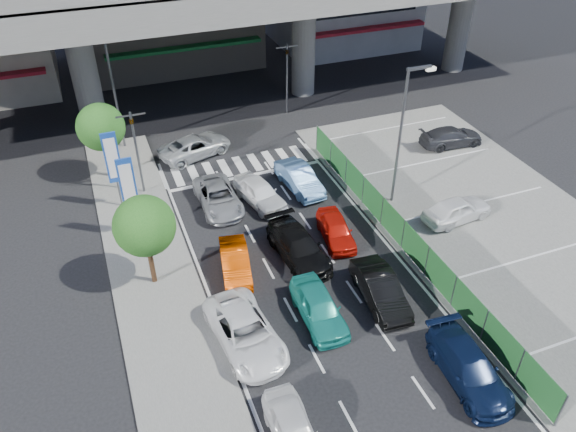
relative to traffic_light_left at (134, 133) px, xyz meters
name	(u,v)px	position (x,y,z in m)	size (l,w,h in m)	color
ground	(323,301)	(6.20, -12.00, -3.94)	(120.00, 120.00, 0.00)	black
parking_lot	(493,224)	(17.20, -10.00, -3.91)	(12.00, 28.00, 0.06)	#5B5A58
sidewalk_left	(155,281)	(-0.80, -8.00, -3.88)	(4.00, 30.00, 0.12)	#5B5A58
fence_run	(414,247)	(11.50, -11.00, -3.04)	(0.16, 22.00, 1.80)	#1C5324
traffic_light_left	(134,133)	(0.00, 0.00, 0.00)	(1.60, 1.24, 5.20)	#595B60
traffic_light_right	(287,62)	(11.70, 7.00, 0.00)	(1.60, 1.24, 5.20)	#595B60
street_lamp_right	(404,126)	(13.37, -6.00, 0.83)	(1.65, 0.22, 8.00)	#595B60
street_lamp_left	(115,79)	(-0.13, 6.00, 0.83)	(1.65, 0.22, 8.00)	#595B60
signboard_near	(128,187)	(-1.00, -4.01, -0.87)	(0.80, 0.14, 4.70)	#595B60
signboard_far	(113,160)	(-1.40, -1.01, -0.87)	(0.80, 0.14, 4.70)	#595B60
tree_near	(144,226)	(-0.80, -8.00, -0.55)	(2.80, 2.80, 4.80)	#382314
tree_far	(101,127)	(-1.60, 2.50, -0.55)	(2.80, 2.80, 4.80)	#382314
van_white_back_left	(294,431)	(2.34, -18.13, -3.30)	(1.49, 3.71, 1.26)	white
minivan_navy_back	(469,368)	(9.75, -18.06, -3.27)	(1.86, 4.57, 1.33)	#0B1734
sedan_white_mid_left	(245,332)	(2.13, -13.17, -3.25)	(2.29, 4.97, 1.38)	white
taxi_teal_mid	(319,307)	(5.57, -12.96, -3.25)	(1.63, 4.05, 1.38)	teal
hatch_black_mid_right	(380,289)	(8.63, -12.92, -3.25)	(1.46, 4.19, 1.38)	black
taxi_orange_left	(235,262)	(3.03, -8.66, -3.32)	(1.30, 3.74, 1.23)	#C23A00
sedan_black_mid	(298,247)	(6.30, -8.72, -3.25)	(1.93, 4.76, 1.38)	black
taxi_orange_right	(336,230)	(8.68, -8.05, -3.32)	(1.46, 3.63, 1.24)	#BB1308
wagon_silver_front_left	(218,197)	(3.74, -2.96, -3.30)	(2.09, 4.54, 1.26)	gray
sedan_white_front_mid	(260,193)	(6.05, -3.43, -3.25)	(1.63, 4.05, 1.38)	white
kei_truck_front_right	(299,178)	(8.72, -2.84, -3.25)	(1.45, 4.16, 1.37)	#5787C0
crossing_wagon_silver	(195,146)	(3.90, 3.25, -3.28)	(2.19, 4.76, 1.32)	#AEB2B6
parked_sedan_white	(457,209)	(15.52, -8.91, -3.20)	(1.61, 3.99, 1.36)	white
parked_sedan_dgrey	(451,137)	(20.12, -1.64, -3.25)	(1.74, 4.29, 1.24)	#2F2F34
traffic_cone	(377,202)	(12.11, -6.27, -3.54)	(0.34, 0.34, 0.67)	#FE600E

